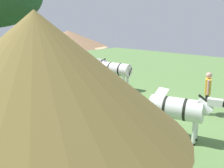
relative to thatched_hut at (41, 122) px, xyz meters
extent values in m
plane|color=#557A40|center=(2.89, -5.88, -2.00)|extent=(36.00, 36.00, 0.00)
cone|color=brown|center=(0.00, 0.00, 0.72)|extent=(4.44, 4.44, 1.82)
cylinder|color=brown|center=(5.46, -4.56, -0.78)|extent=(0.10, 0.10, 2.45)
cone|color=#8B6749|center=(5.46, -4.56, 0.78)|extent=(3.28, 3.28, 0.66)
cube|color=silver|center=(5.46, -4.56, -1.28)|extent=(1.47, 1.17, 0.04)
cylinder|color=silver|center=(4.99, -4.05, -1.65)|extent=(0.06, 0.06, 0.70)
cylinder|color=silver|center=(6.12, -4.34, -1.65)|extent=(0.06, 0.06, 0.70)
cylinder|color=silver|center=(4.80, -4.77, -1.65)|extent=(0.06, 0.06, 0.70)
cylinder|color=silver|center=(5.93, -5.07, -1.65)|extent=(0.06, 0.06, 0.70)
cube|color=silver|center=(4.91, -5.51, -1.55)|extent=(0.59, 0.58, 0.04)
cube|color=silver|center=(4.81, -5.67, -1.33)|extent=(0.40, 0.26, 0.45)
cylinder|color=silver|center=(4.84, -5.26, -1.78)|extent=(0.04, 0.04, 0.45)
cylinder|color=silver|center=(5.16, -5.45, -1.78)|extent=(0.04, 0.04, 0.45)
cylinder|color=silver|center=(4.65, -5.57, -1.78)|extent=(0.04, 0.04, 0.45)
cylinder|color=silver|center=(4.98, -5.76, -1.78)|extent=(0.04, 0.04, 0.45)
cube|color=silver|center=(6.55, -4.43, -1.55)|extent=(0.47, 0.49, 0.04)
cube|color=silver|center=(6.74, -4.41, -1.33)|extent=(0.09, 0.44, 0.45)
cylinder|color=silver|center=(6.39, -4.64, -1.78)|extent=(0.04, 0.04, 0.45)
cylinder|color=silver|center=(6.35, -4.26, -1.78)|extent=(0.04, 0.04, 0.45)
cylinder|color=silver|center=(6.75, -4.60, -1.78)|extent=(0.04, 0.04, 0.45)
cylinder|color=silver|center=(6.71, -4.22, -1.78)|extent=(0.04, 0.04, 0.45)
cube|color=silver|center=(5.05, -3.54, -1.55)|extent=(0.56, 0.55, 0.04)
cube|color=silver|center=(4.98, -3.36, -1.33)|extent=(0.42, 0.20, 0.45)
cylinder|color=silver|center=(5.29, -3.64, -1.78)|extent=(0.04, 0.04, 0.45)
cylinder|color=silver|center=(4.94, -3.78, -1.78)|extent=(0.04, 0.04, 0.45)
cylinder|color=silver|center=(5.16, -3.30, -1.78)|extent=(0.04, 0.04, 0.45)
cylinder|color=silver|center=(4.81, -3.44, -1.78)|extent=(0.04, 0.04, 0.45)
cylinder|color=black|center=(7.25, -4.60, -1.61)|extent=(0.12, 0.12, 0.79)
cylinder|color=black|center=(7.23, -4.46, -1.61)|extent=(0.12, 0.12, 0.79)
cube|color=blue|center=(7.24, -4.53, -0.93)|extent=(0.26, 0.45, 0.56)
cylinder|color=#D3B08C|center=(7.28, -4.77, -0.92)|extent=(0.08, 0.08, 0.53)
cylinder|color=#D3B08C|center=(7.20, -4.29, -0.92)|extent=(0.08, 0.08, 0.53)
sphere|color=#D3B08C|center=(7.24, -4.53, -0.53)|extent=(0.21, 0.21, 0.21)
cylinder|color=black|center=(0.61, -7.28, -1.59)|extent=(0.12, 0.12, 0.82)
cylinder|color=black|center=(0.68, -7.41, -1.59)|extent=(0.12, 0.12, 0.82)
cube|color=gold|center=(0.65, -7.35, -0.89)|extent=(0.37, 0.49, 0.58)
cylinder|color=tan|center=(0.54, -7.12, -0.88)|extent=(0.09, 0.09, 0.55)
cylinder|color=tan|center=(0.75, -7.58, -0.88)|extent=(0.09, 0.09, 0.55)
sphere|color=tan|center=(0.65, -7.35, -0.47)|extent=(0.22, 0.22, 0.22)
cube|color=#CF504D|center=(2.63, -6.97, -1.78)|extent=(0.53, 0.56, 0.03)
cube|color=white|center=(2.63, -7.25, -1.54)|extent=(0.53, 0.50, 0.39)
cube|color=beige|center=(2.37, -7.02, -1.89)|extent=(0.06, 0.61, 0.22)
cube|color=beige|center=(2.89, -7.04, -1.89)|extent=(0.06, 0.61, 0.22)
cylinder|color=silver|center=(2.88, -3.92, -0.99)|extent=(1.53, 0.77, 0.65)
cylinder|color=black|center=(3.17, -3.95, -0.99)|extent=(0.13, 0.67, 0.67)
cylinder|color=black|center=(2.61, -3.90, -0.99)|extent=(0.13, 0.67, 0.67)
cylinder|color=silver|center=(2.14, -3.86, -0.81)|extent=(0.56, 0.34, 0.50)
cube|color=silver|center=(1.86, -3.84, -0.65)|extent=(0.41, 0.21, 0.20)
cube|color=black|center=(1.68, -3.83, -0.68)|extent=(0.13, 0.13, 0.12)
cube|color=black|center=(2.14, -3.86, -0.61)|extent=(0.37, 0.07, 0.28)
cylinder|color=silver|center=(2.30, -4.06, -1.62)|extent=(0.11, 0.11, 0.76)
cylinder|color=black|center=(2.30, -4.06, -1.97)|extent=(0.13, 0.13, 0.06)
cylinder|color=silver|center=(2.33, -3.70, -1.62)|extent=(0.11, 0.11, 0.76)
cylinder|color=black|center=(2.33, -3.70, -1.97)|extent=(0.13, 0.13, 0.06)
cylinder|color=silver|center=(3.42, -4.15, -1.62)|extent=(0.11, 0.11, 0.76)
cylinder|color=black|center=(3.42, -4.15, -1.97)|extent=(0.13, 0.13, 0.06)
cylinder|color=silver|center=(3.45, -3.79, -1.62)|extent=(0.11, 0.11, 0.76)
cylinder|color=black|center=(3.45, -3.79, -1.97)|extent=(0.13, 0.13, 0.06)
cylinder|color=black|center=(3.66, -3.99, -1.09)|extent=(0.24, 0.07, 0.53)
cylinder|color=silver|center=(5.79, -7.74, -0.95)|extent=(1.72, 0.93, 0.65)
cylinder|color=black|center=(5.47, -7.80, -0.95)|extent=(0.20, 0.67, 0.66)
cylinder|color=black|center=(6.08, -7.69, -0.95)|extent=(0.20, 0.67, 0.66)
cylinder|color=silver|center=(6.59, -7.60, -0.77)|extent=(0.58, 0.38, 0.50)
cube|color=silver|center=(6.86, -7.55, -0.61)|extent=(0.43, 0.25, 0.20)
cube|color=black|center=(7.04, -7.52, -0.64)|extent=(0.14, 0.14, 0.12)
cube|color=black|center=(6.59, -7.60, -0.57)|extent=(0.37, 0.10, 0.28)
cylinder|color=silver|center=(6.36, -7.46, -1.60)|extent=(0.11, 0.11, 0.81)
cylinder|color=black|center=(6.36, -7.46, -1.97)|extent=(0.13, 0.13, 0.06)
cylinder|color=silver|center=(6.43, -7.81, -1.60)|extent=(0.11, 0.11, 0.81)
cylinder|color=black|center=(6.43, -7.81, -1.97)|extent=(0.13, 0.13, 0.06)
cylinder|color=silver|center=(5.15, -7.68, -1.60)|extent=(0.11, 0.11, 0.81)
cylinder|color=black|center=(5.15, -7.68, -1.97)|extent=(0.13, 0.13, 0.06)
cylinder|color=silver|center=(5.21, -8.03, -1.60)|extent=(0.11, 0.11, 0.81)
cylinder|color=black|center=(5.21, -8.03, -1.97)|extent=(0.13, 0.13, 0.06)
cylinder|color=black|center=(4.94, -7.90, -1.05)|extent=(0.24, 0.09, 0.53)
cylinder|color=silver|center=(0.39, -4.66, -1.04)|extent=(1.66, 1.06, 0.65)
cylinder|color=black|center=(0.69, -4.58, -1.04)|extent=(0.27, 0.66, 0.66)
cylinder|color=black|center=(0.13, -4.74, -1.04)|extent=(0.27, 0.66, 0.66)
cylinder|color=silver|center=(-0.34, -4.88, -0.86)|extent=(0.60, 0.43, 0.50)
cube|color=silver|center=(-0.61, -4.96, -0.70)|extent=(0.43, 0.29, 0.20)
cube|color=black|center=(-0.78, -5.01, -0.73)|extent=(0.15, 0.15, 0.12)
cube|color=black|center=(-0.34, -4.88, -0.66)|extent=(0.36, 0.14, 0.28)
cylinder|color=silver|center=(-0.11, -5.00, -1.64)|extent=(0.11, 0.11, 0.72)
cylinder|color=black|center=(-0.11, -5.00, -1.97)|extent=(0.13, 0.13, 0.06)
cylinder|color=silver|center=(-0.22, -4.66, -1.64)|extent=(0.11, 0.11, 0.72)
cylinder|color=black|center=(-0.22, -4.66, -1.97)|extent=(0.13, 0.13, 0.06)
cylinder|color=silver|center=(1.01, -4.67, -1.64)|extent=(0.11, 0.11, 0.72)
cylinder|color=black|center=(1.01, -4.67, -1.97)|extent=(0.13, 0.13, 0.06)
cylinder|color=silver|center=(0.90, -4.33, -1.64)|extent=(0.11, 0.11, 0.72)
cylinder|color=black|center=(0.90, -4.33, -1.97)|extent=(0.13, 0.13, 0.06)
cylinder|color=black|center=(1.18, -4.43, -1.14)|extent=(0.24, 0.11, 0.53)
camera|label=1|loc=(-3.28, 1.85, 1.47)|focal=41.26mm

